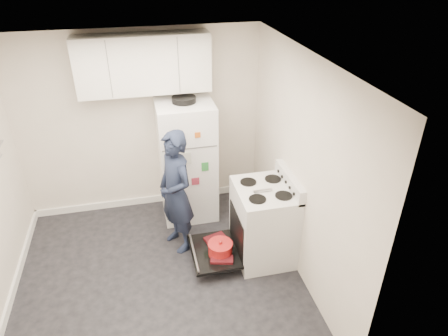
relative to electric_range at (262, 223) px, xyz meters
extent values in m
cube|color=black|center=(-1.26, -0.15, -0.47)|extent=(3.20, 3.20, 0.01)
cube|color=white|center=(-1.26, -0.15, 2.03)|extent=(3.20, 3.20, 0.01)
cube|color=beige|center=(-1.26, 1.45, 0.78)|extent=(3.20, 0.01, 2.50)
cube|color=beige|center=(-1.26, -1.75, 0.78)|extent=(3.20, 0.01, 2.50)
cube|color=beige|center=(0.34, -0.15, 0.78)|extent=(0.01, 3.20, 2.50)
cube|color=white|center=(-2.85, -0.15, -0.42)|extent=(0.03, 3.20, 0.10)
cube|color=white|center=(-1.26, 1.44, -0.42)|extent=(3.20, 0.03, 0.10)
cube|color=silver|center=(0.01, 0.00, -0.01)|extent=(0.65, 0.76, 0.92)
cube|color=black|center=(-0.06, 0.00, -0.07)|extent=(0.53, 0.60, 0.52)
cube|color=orange|center=(0.21, 0.00, -0.07)|extent=(0.02, 0.56, 0.46)
cylinder|color=black|center=(-0.01, 0.00, -0.25)|extent=(0.34, 0.34, 0.02)
cube|color=silver|center=(0.30, 0.00, 0.54)|extent=(0.08, 0.76, 0.18)
cube|color=silver|center=(0.01, 0.00, 0.47)|extent=(0.65, 0.76, 0.03)
cube|color=#B2B2B7|center=(-0.04, -0.05, 0.50)|extent=(0.22, 0.03, 0.01)
cube|color=black|center=(-0.59, 0.00, -0.32)|extent=(0.55, 0.70, 0.03)
cylinder|color=#B2B2B7|center=(-0.83, 0.00, -0.29)|extent=(0.02, 0.66, 0.02)
cylinder|color=#B21B1B|center=(-0.53, -0.07, -0.24)|extent=(0.28, 0.28, 0.13)
cylinder|color=#B21B1B|center=(-0.53, -0.07, -0.16)|extent=(0.29, 0.29, 0.02)
sphere|color=#B21B1B|center=(-0.53, -0.07, -0.14)|extent=(0.04, 0.04, 0.04)
cube|color=maroon|center=(-0.54, -0.19, -0.29)|extent=(0.28, 0.19, 0.04)
cube|color=maroon|center=(-0.54, 0.20, -0.29)|extent=(0.29, 0.20, 0.04)
cube|color=white|center=(-0.72, 1.10, 0.35)|extent=(0.72, 0.70, 1.64)
cube|color=#4C4C4C|center=(-0.72, 0.75, 0.71)|extent=(0.68, 0.01, 0.01)
cube|color=#B2B2B7|center=(-1.00, 0.73, 0.83)|extent=(0.03, 0.03, 0.20)
cube|color=#B2B2B7|center=(-1.00, 0.73, 0.41)|extent=(0.03, 0.03, 0.55)
cylinder|color=black|center=(-0.72, 1.10, 1.21)|extent=(0.30, 0.30, 0.07)
cube|color=#2B8337|center=(-0.54, 0.74, 0.43)|extent=(0.09, 0.01, 0.12)
cube|color=#A02D42|center=(-0.67, 0.74, 0.23)|extent=(0.10, 0.01, 0.10)
cube|color=beige|center=(-0.77, 0.74, 0.58)|extent=(0.12, 0.01, 0.16)
cube|color=gold|center=(-0.87, 0.74, 0.81)|extent=(0.06, 0.01, 0.06)
cube|color=#C95C17|center=(-0.62, 0.74, 0.88)|extent=(0.07, 0.01, 0.07)
cube|color=silver|center=(-1.16, 1.28, 1.63)|extent=(1.60, 0.33, 0.70)
imported|color=#181F35|center=(-0.96, 0.40, 0.32)|extent=(0.58, 0.68, 1.57)
camera|label=1|loc=(-1.30, -3.58, 2.93)|focal=32.00mm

